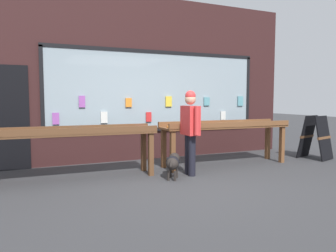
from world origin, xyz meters
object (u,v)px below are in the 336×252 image
Objects in this scene: display_table_left at (75,137)px; sandwich_board_sign at (315,137)px; person_browsing at (190,127)px; small_dog at (173,162)px; display_table_right at (225,129)px.

sandwich_board_sign reaches higher than display_table_left.
display_table_left is at bearing 161.24° from sandwich_board_sign.
display_table_left is 2.08m from person_browsing.
person_browsing reaches higher than sandwich_board_sign.
small_dog is at bearing 109.55° from person_browsing.
display_table_left is 1.79m from small_dog.
small_dog is at bearing -156.89° from display_table_right.
display_table_right is at bearing -33.71° from small_dog.
display_table_right is at bearing 157.79° from sandwich_board_sign.
person_browsing reaches higher than display_table_right.
display_table_left is 3.14m from display_table_right.
sandwich_board_sign is (3.94, 0.40, 0.22)m from small_dog.
sandwich_board_sign is at bearing -50.96° from small_dog.
display_table_left reaches higher than small_dog.
small_dog is (-0.41, -0.13, -0.62)m from person_browsing.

